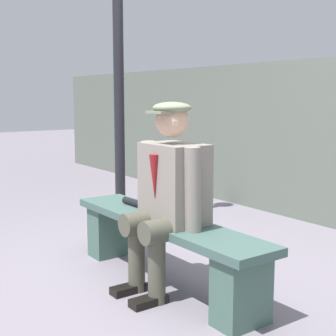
{
  "coord_description": "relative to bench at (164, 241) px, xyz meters",
  "views": [
    {
      "loc": [
        -2.61,
        1.84,
        1.27
      ],
      "look_at": [
        -0.05,
        0.0,
        0.8
      ],
      "focal_mm": 52.13,
      "sensor_mm": 36.0,
      "label": 1
    }
  ],
  "objects": [
    {
      "name": "ground_plane",
      "position": [
        0.0,
        0.0,
        -0.3
      ],
      "size": [
        30.0,
        30.0,
        0.0
      ],
      "primitive_type": "plane",
      "color": "slate"
    },
    {
      "name": "bench",
      "position": [
        0.0,
        0.0,
        0.0
      ],
      "size": [
        1.83,
        0.36,
        0.45
      ],
      "color": "#405E56",
      "rests_on": "ground"
    },
    {
      "name": "seated_man",
      "position": [
        -0.12,
        0.05,
        0.38
      ],
      "size": [
        0.59,
        0.55,
        1.23
      ],
      "color": "gray",
      "rests_on": "ground"
    },
    {
      "name": "rolled_magazine",
      "position": [
        0.44,
        -0.04,
        0.18
      ],
      "size": [
        0.27,
        0.06,
        0.05
      ],
      "primitive_type": "cylinder",
      "rotation": [
        0.0,
        1.57,
        0.03
      ],
      "color": "black",
      "rests_on": "bench"
    },
    {
      "name": "lamp_post",
      "position": [
        1.53,
        -0.55,
        1.61
      ],
      "size": [
        0.23,
        0.23,
        3.12
      ],
      "color": "black",
      "rests_on": "ground"
    }
  ]
}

